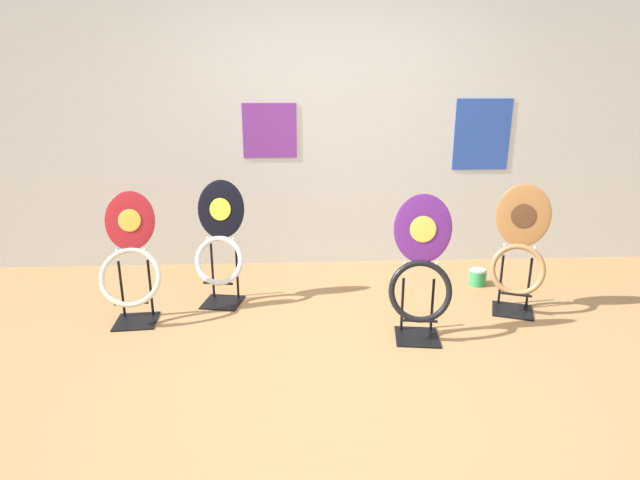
# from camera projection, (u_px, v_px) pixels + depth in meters

# --- Properties ---
(ground_plane) EXTENTS (14.00, 14.00, 0.00)m
(ground_plane) POSITION_uv_depth(u_px,v_px,m) (354.00, 373.00, 2.86)
(ground_plane) COLOR #A37547
(wall_back) EXTENTS (8.00, 0.07, 2.60)m
(wall_back) POSITION_uv_depth(u_px,v_px,m) (330.00, 121.00, 4.40)
(wall_back) COLOR silver
(wall_back) RESTS_ON ground_plane
(toilet_seat_display_jazz_black) EXTENTS (0.40, 0.33, 0.93)m
(toilet_seat_display_jazz_black) POSITION_uv_depth(u_px,v_px,m) (220.00, 244.00, 3.70)
(toilet_seat_display_jazz_black) COLOR black
(toilet_seat_display_jazz_black) RESTS_ON ground_plane
(toilet_seat_display_crimson_swirl) EXTENTS (0.43, 0.36, 0.90)m
(toilet_seat_display_crimson_swirl) POSITION_uv_depth(u_px,v_px,m) (131.00, 266.00, 3.40)
(toilet_seat_display_crimson_swirl) COLOR black
(toilet_seat_display_crimson_swirl) RESTS_ON ground_plane
(toilet_seat_display_woodgrain) EXTENTS (0.40, 0.36, 0.94)m
(toilet_seat_display_woodgrain) POSITION_uv_depth(u_px,v_px,m) (519.00, 252.00, 3.54)
(toilet_seat_display_woodgrain) COLOR black
(toilet_seat_display_woodgrain) RESTS_ON ground_plane
(toilet_seat_display_purple_note) EXTENTS (0.42, 0.32, 0.95)m
(toilet_seat_display_purple_note) POSITION_uv_depth(u_px,v_px,m) (421.00, 277.00, 3.15)
(toilet_seat_display_purple_note) COLOR black
(toilet_seat_display_purple_note) RESTS_ON ground_plane
(paint_can) EXTENTS (0.14, 0.14, 0.14)m
(paint_can) POSITION_uv_depth(u_px,v_px,m) (478.00, 276.00, 4.15)
(paint_can) COLOR #2D8E4C
(paint_can) RESTS_ON ground_plane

